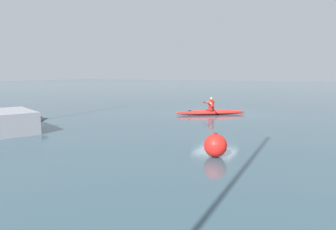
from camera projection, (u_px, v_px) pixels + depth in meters
The scene contains 4 objects.
ground_plane at pixel (216, 113), 19.17m from camera, with size 160.00×160.00×0.00m, color #334C56.
kayak at pixel (211, 112), 18.50m from camera, with size 3.93×3.04×0.28m.
kayaker at pixel (211, 104), 18.43m from camera, with size 1.36×1.91×0.79m.
mooring_buoy_orange_mid at pixel (215, 145), 9.18m from camera, with size 0.70×0.70×0.74m.
Camera 1 is at (-5.76, 18.36, 2.51)m, focal length 32.73 mm.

